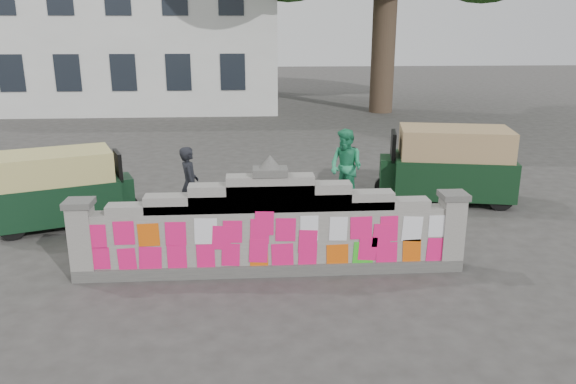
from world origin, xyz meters
name	(u,v)px	position (x,y,z in m)	size (l,w,h in m)	color
ground	(271,272)	(0.00, 0.00, 0.00)	(100.00, 100.00, 0.00)	#383533
parapet_wall	(271,230)	(0.00, -0.01, 0.75)	(6.48, 0.44, 2.01)	#4C4C49
building	(117,25)	(-7.00, 21.98, 4.01)	(16.00, 10.00, 8.90)	silver
cyclist_bike	(191,211)	(-1.50, 2.02, 0.44)	(0.58, 1.67, 0.88)	black
cyclist_rider	(190,196)	(-1.50, 2.02, 0.74)	(0.54, 0.36, 1.49)	black
pedestrian	(346,167)	(1.87, 3.69, 0.87)	(0.84, 0.66, 1.74)	#2B9D69
rickshaw_left	(61,187)	(-4.19, 2.69, 0.80)	(2.85, 2.05, 1.54)	black
rickshaw_right	(449,163)	(4.31, 3.76, 0.89)	(3.21, 1.95, 1.72)	black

